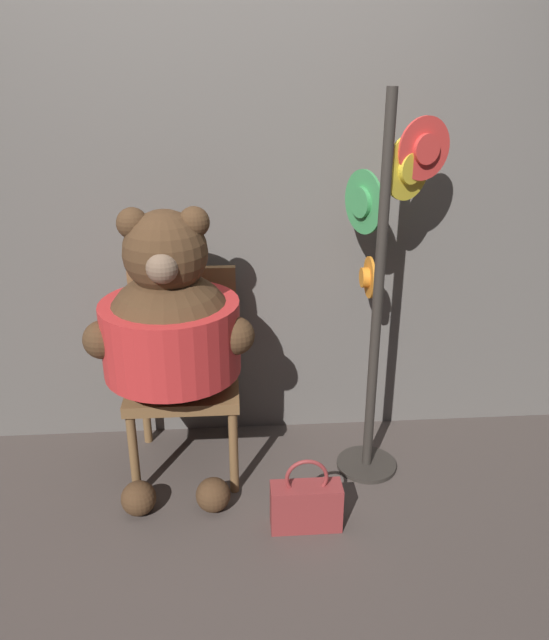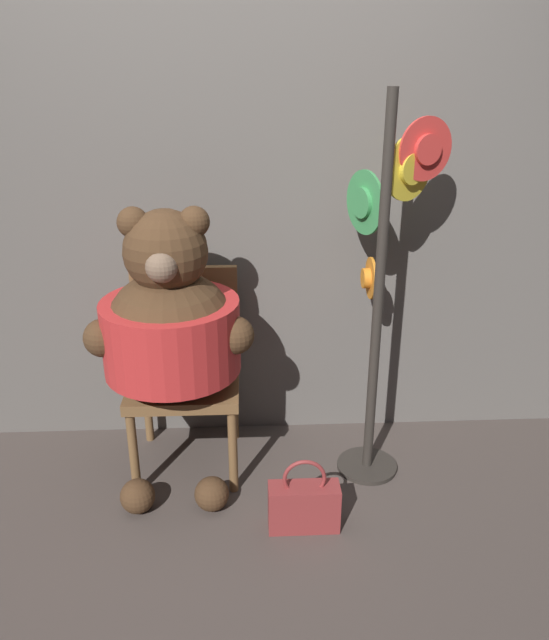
{
  "view_description": "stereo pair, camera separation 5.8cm",
  "coord_description": "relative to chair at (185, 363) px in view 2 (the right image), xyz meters",
  "views": [
    {
      "loc": [
        0.09,
        -2.2,
        1.79
      ],
      "look_at": [
        0.26,
        0.21,
        0.77
      ],
      "focal_mm": 35.0,
      "sensor_mm": 36.0,
      "label": 1
    },
    {
      "loc": [
        0.15,
        -2.2,
        1.79
      ],
      "look_at": [
        0.26,
        0.21,
        0.77
      ],
      "focal_mm": 35.0,
      "sensor_mm": 36.0,
      "label": 2
    }
  ],
  "objects": [
    {
      "name": "chair",
      "position": [
        0.0,
        0.0,
        0.0
      ],
      "size": [
        0.49,
        0.48,
        0.91
      ],
      "color": "brown",
      "rests_on": "ground_plane"
    },
    {
      "name": "handbag_on_ground",
      "position": [
        0.5,
        -0.54,
        -0.39
      ],
      "size": [
        0.29,
        0.11,
        0.33
      ],
      "color": "maroon",
      "rests_on": "ground_plane"
    },
    {
      "name": "teddy_bear",
      "position": [
        -0.03,
        -0.16,
        0.24
      ],
      "size": [
        0.7,
        0.62,
        1.25
      ],
      "color": "#4C331E",
      "rests_on": "ground_plane"
    },
    {
      "name": "hat_display_rack",
      "position": [
        0.87,
        -0.1,
        0.46
      ],
      "size": [
        0.42,
        0.4,
        1.69
      ],
      "color": "#332D28",
      "rests_on": "ground_plane"
    },
    {
      "name": "wall_back",
      "position": [
        0.14,
        0.28,
        0.82
      ],
      "size": [
        8.0,
        0.1,
        2.63
      ],
      "color": "#66605B",
      "rests_on": "ground_plane"
    },
    {
      "name": "ground_plane",
      "position": [
        0.14,
        -0.37,
        -0.5
      ],
      "size": [
        14.0,
        14.0,
        0.0
      ],
      "primitive_type": "plane",
      "color": "#4C423D"
    }
  ]
}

